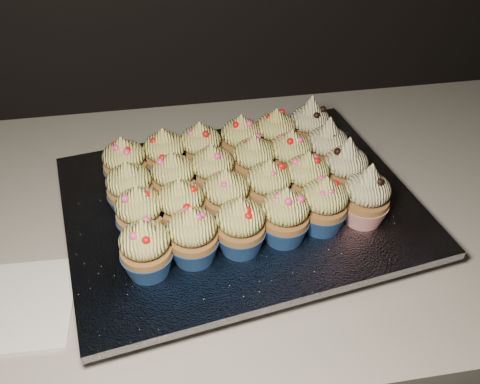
# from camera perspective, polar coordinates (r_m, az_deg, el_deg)

# --- Properties ---
(cabinet) EXTENTS (2.40, 0.60, 0.86)m
(cabinet) POSITION_cam_1_polar(r_m,az_deg,el_deg) (1.20, 9.37, -17.39)
(cabinet) COLOR black
(cabinet) RESTS_ON ground
(worktop) EXTENTS (2.44, 0.64, 0.04)m
(worktop) POSITION_cam_1_polar(r_m,az_deg,el_deg) (0.86, 12.49, -0.75)
(worktop) COLOR beige
(worktop) RESTS_ON cabinet
(napkin) EXTENTS (0.15, 0.15, 0.00)m
(napkin) POSITION_cam_1_polar(r_m,az_deg,el_deg) (0.72, -22.90, -11.10)
(napkin) COLOR white
(napkin) RESTS_ON worktop
(baking_tray) EXTENTS (0.49, 0.40, 0.02)m
(baking_tray) POSITION_cam_1_polar(r_m,az_deg,el_deg) (0.77, 0.00, -2.24)
(baking_tray) COLOR black
(baking_tray) RESTS_ON worktop
(foil_lining) EXTENTS (0.53, 0.44, 0.01)m
(foil_lining) POSITION_cam_1_polar(r_m,az_deg,el_deg) (0.76, 0.00, -1.28)
(foil_lining) COLOR silver
(foil_lining) RESTS_ON baking_tray
(cupcake_0) EXTENTS (0.06, 0.06, 0.08)m
(cupcake_0) POSITION_cam_1_polar(r_m,az_deg,el_deg) (0.64, -10.01, -6.01)
(cupcake_0) COLOR navy
(cupcake_0) RESTS_ON foil_lining
(cupcake_1) EXTENTS (0.06, 0.06, 0.08)m
(cupcake_1) POSITION_cam_1_polar(r_m,az_deg,el_deg) (0.65, -5.07, -4.69)
(cupcake_1) COLOR navy
(cupcake_1) RESTS_ON foil_lining
(cupcake_2) EXTENTS (0.06, 0.06, 0.08)m
(cupcake_2) POSITION_cam_1_polar(r_m,az_deg,el_deg) (0.66, 0.05, -3.70)
(cupcake_2) COLOR navy
(cupcake_2) RESTS_ON foil_lining
(cupcake_3) EXTENTS (0.06, 0.06, 0.08)m
(cupcake_3) POSITION_cam_1_polar(r_m,az_deg,el_deg) (0.68, 4.82, -2.59)
(cupcake_3) COLOR navy
(cupcake_3) RESTS_ON foil_lining
(cupcake_4) EXTENTS (0.06, 0.06, 0.08)m
(cupcake_4) POSITION_cam_1_polar(r_m,az_deg,el_deg) (0.70, 8.90, -1.38)
(cupcake_4) COLOR navy
(cupcake_4) RESTS_ON foil_lining
(cupcake_5) EXTENTS (0.06, 0.06, 0.10)m
(cupcake_5) POSITION_cam_1_polar(r_m,az_deg,el_deg) (0.72, 13.32, -0.51)
(cupcake_5) COLOR #A51717
(cupcake_5) RESTS_ON foil_lining
(cupcake_6) EXTENTS (0.06, 0.06, 0.08)m
(cupcake_6) POSITION_cam_1_polar(r_m,az_deg,el_deg) (0.69, -10.59, -2.34)
(cupcake_6) COLOR navy
(cupcake_6) RESTS_ON foil_lining
(cupcake_7) EXTENTS (0.06, 0.06, 0.08)m
(cupcake_7) POSITION_cam_1_polar(r_m,az_deg,el_deg) (0.69, -6.30, -1.61)
(cupcake_7) COLOR navy
(cupcake_7) RESTS_ON foil_lining
(cupcake_8) EXTENTS (0.06, 0.06, 0.08)m
(cupcake_8) POSITION_cam_1_polar(r_m,az_deg,el_deg) (0.70, -1.48, -0.55)
(cupcake_8) COLOR navy
(cupcake_8) RESTS_ON foil_lining
(cupcake_9) EXTENTS (0.06, 0.06, 0.08)m
(cupcake_9) POSITION_cam_1_polar(r_m,az_deg,el_deg) (0.72, 3.08, 0.51)
(cupcake_9) COLOR navy
(cupcake_9) RESTS_ON foil_lining
(cupcake_10) EXTENTS (0.06, 0.06, 0.08)m
(cupcake_10) POSITION_cam_1_polar(r_m,az_deg,el_deg) (0.74, 7.09, 1.33)
(cupcake_10) COLOR navy
(cupcake_10) RESTS_ON foil_lining
(cupcake_11) EXTENTS (0.06, 0.06, 0.10)m
(cupcake_11) POSITION_cam_1_polar(r_m,az_deg,el_deg) (0.76, 11.17, 2.36)
(cupcake_11) COLOR #A51717
(cupcake_11) RESTS_ON foil_lining
(cupcake_12) EXTENTS (0.06, 0.06, 0.08)m
(cupcake_12) POSITION_cam_1_polar(r_m,az_deg,el_deg) (0.73, -11.66, 0.29)
(cupcake_12) COLOR navy
(cupcake_12) RESTS_ON foil_lining
(cupcake_13) EXTENTS (0.06, 0.06, 0.08)m
(cupcake_13) POSITION_cam_1_polar(r_m,az_deg,el_deg) (0.74, -7.07, 1.34)
(cupcake_13) COLOR navy
(cupcake_13) RESTS_ON foil_lining
(cupcake_14) EXTENTS (0.06, 0.06, 0.08)m
(cupcake_14) POSITION_cam_1_polar(r_m,az_deg,el_deg) (0.74, -2.96, 2.15)
(cupcake_14) COLOR navy
(cupcake_14) RESTS_ON foil_lining
(cupcake_15) EXTENTS (0.06, 0.06, 0.08)m
(cupcake_15) POSITION_cam_1_polar(r_m,az_deg,el_deg) (0.76, 1.49, 3.20)
(cupcake_15) COLOR navy
(cupcake_15) RESTS_ON foil_lining
(cupcake_16) EXTENTS (0.06, 0.06, 0.08)m
(cupcake_16) POSITION_cam_1_polar(r_m,az_deg,el_deg) (0.78, 5.40, 3.77)
(cupcake_16) COLOR navy
(cupcake_16) RESTS_ON foil_lining
(cupcake_17) EXTENTS (0.06, 0.06, 0.10)m
(cupcake_17) POSITION_cam_1_polar(r_m,az_deg,el_deg) (0.80, 9.24, 4.59)
(cupcake_17) COLOR #A51717
(cupcake_17) RESTS_ON foil_lining
(cupcake_18) EXTENTS (0.06, 0.06, 0.08)m
(cupcake_18) POSITION_cam_1_polar(r_m,az_deg,el_deg) (0.78, -12.16, 2.90)
(cupcake_18) COLOR navy
(cupcake_18) RESTS_ON foil_lining
(cupcake_19) EXTENTS (0.06, 0.06, 0.08)m
(cupcake_19) POSITION_cam_1_polar(r_m,az_deg,el_deg) (0.78, -7.99, 3.88)
(cupcake_19) COLOR navy
(cupcake_19) RESTS_ON foil_lining
(cupcake_20) EXTENTS (0.06, 0.06, 0.08)m
(cupcake_20) POSITION_cam_1_polar(r_m,az_deg,el_deg) (0.79, -4.21, 4.63)
(cupcake_20) COLOR navy
(cupcake_20) RESTS_ON foil_lining
(cupcake_21) EXTENTS (0.06, 0.06, 0.08)m
(cupcake_21) POSITION_cam_1_polar(r_m,az_deg,el_deg) (0.80, 0.11, 5.43)
(cupcake_21) COLOR navy
(cupcake_21) RESTS_ON foil_lining
(cupcake_22) EXTENTS (0.06, 0.06, 0.08)m
(cupcake_22) POSITION_cam_1_polar(r_m,az_deg,el_deg) (0.82, 3.79, 6.07)
(cupcake_22) COLOR navy
(cupcake_22) RESTS_ON foil_lining
(cupcake_23) EXTENTS (0.06, 0.06, 0.10)m
(cupcake_23) POSITION_cam_1_polar(r_m,az_deg,el_deg) (0.84, 7.42, 6.96)
(cupcake_23) COLOR #A51717
(cupcake_23) RESTS_ON foil_lining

